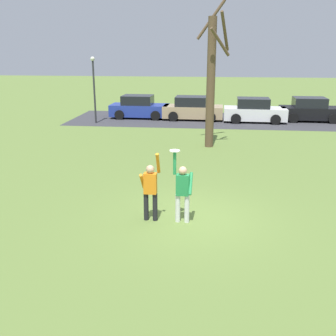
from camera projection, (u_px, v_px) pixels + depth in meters
The scene contains 11 objects.
ground_plane at pixel (192, 218), 11.60m from camera, with size 120.00×120.00×0.00m, color olive.
person_catcher at pixel (183, 190), 11.06m from camera, with size 0.55×0.49×2.08m.
person_defender at pixel (150, 188), 11.18m from camera, with size 0.55×0.49×2.04m.
frisbee_disc at pixel (175, 151), 10.77m from camera, with size 0.28×0.28×0.02m, color white.
parked_car_blue at pixel (139, 108), 28.09m from camera, with size 4.14×2.11×1.59m.
parked_car_tan at pixel (192, 109), 27.45m from camera, with size 4.14×2.11×1.59m.
parked_car_white at pixel (254, 111), 26.58m from camera, with size 4.14×2.11×1.59m.
parked_car_black at pixel (310, 110), 26.88m from camera, with size 4.14×2.11×1.59m.
parking_strip at pixel (224, 120), 27.36m from camera, with size 21.10×6.40×0.01m, color #38383D.
bare_tree_tall at pixel (211, 79), 19.08m from camera, with size 1.65×1.66×7.00m.
lamppost_by_lot at pixel (94, 83), 25.62m from camera, with size 0.28×0.28×4.26m.
Camera 1 is at (0.51, -10.69, 4.76)m, focal length 42.38 mm.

